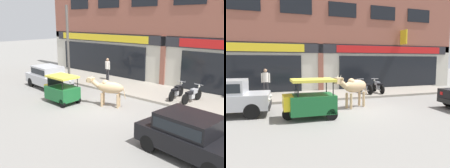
{
  "view_description": "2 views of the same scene",
  "coord_description": "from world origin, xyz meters",
  "views": [
    {
      "loc": [
        8.92,
        -9.47,
        4.4
      ],
      "look_at": [
        -0.33,
        1.0,
        0.98
      ],
      "focal_mm": 42.0,
      "sensor_mm": 36.0,
      "label": 1
    },
    {
      "loc": [
        -3.9,
        -9.13,
        2.22
      ],
      "look_at": [
        -0.37,
        1.0,
        1.06
      ],
      "focal_mm": 35.0,
      "sensor_mm": 36.0,
      "label": 2
    }
  ],
  "objects": [
    {
      "name": "utility_pole",
      "position": [
        -5.85,
        2.5,
        2.77
      ],
      "size": [
        0.18,
        0.18,
        5.28
      ],
      "primitive_type": "cylinder",
      "color": "#595651",
      "rests_on": "sidewalk"
    },
    {
      "name": "car_0",
      "position": [
        -5.43,
        0.41,
        0.81
      ],
      "size": [
        3.72,
        1.94,
        1.46
      ],
      "color": "black",
      "rests_on": "ground"
    },
    {
      "name": "car_1",
      "position": [
        5.61,
        -1.93,
        0.81
      ],
      "size": [
        3.74,
        2.0,
        1.46
      ],
      "color": "black",
      "rests_on": "ground"
    },
    {
      "name": "ground_plane",
      "position": [
        0.0,
        0.0,
        0.0
      ],
      "size": [
        90.0,
        90.0,
        0.0
      ],
      "primitive_type": "plane",
      "color": "gray"
    },
    {
      "name": "shop_building",
      "position": [
        0.0,
        6.02,
        4.61
      ],
      "size": [
        23.0,
        1.4,
        9.63
      ],
      "color": "#8E5142",
      "rests_on": "ground"
    },
    {
      "name": "sidewalk",
      "position": [
        0.0,
        3.98,
        0.07
      ],
      "size": [
        19.0,
        3.56,
        0.13
      ],
      "primitive_type": "cube",
      "color": "gray",
      "rests_on": "ground"
    },
    {
      "name": "cow",
      "position": [
        0.14,
        0.19,
        1.01
      ],
      "size": [
        2.02,
        1.12,
        1.61
      ],
      "color": "tan",
      "rests_on": "ground"
    },
    {
      "name": "motorcycle_1",
      "position": [
        3.25,
        3.39,
        0.52
      ],
      "size": [
        0.54,
        1.81,
        0.88
      ],
      "color": "black",
      "rests_on": "sidewalk"
    },
    {
      "name": "auto_rickshaw",
      "position": [
        -2.21,
        -1.03,
        0.66
      ],
      "size": [
        2.01,
        1.2,
        1.52
      ],
      "color": "black",
      "rests_on": "ground"
    },
    {
      "name": "pedestrian",
      "position": [
        -3.72,
        4.34,
        1.12
      ],
      "size": [
        0.5,
        0.32,
        1.6
      ],
      "color": "#2D2D33",
      "rests_on": "sidewalk"
    },
    {
      "name": "motorcycle_0",
      "position": [
        2.31,
        3.43,
        0.52
      ],
      "size": [
        0.52,
        1.81,
        0.88
      ],
      "color": "black",
      "rests_on": "sidewalk"
    }
  ]
}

